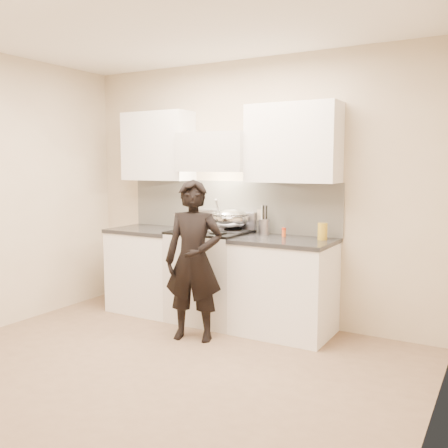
% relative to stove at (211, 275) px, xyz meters
% --- Properties ---
extents(ground_plane, '(4.00, 4.00, 0.00)m').
position_rel_stove_xyz_m(ground_plane, '(0.30, -1.42, -0.47)').
color(ground_plane, '#896E54').
extents(room_shell, '(4.04, 3.54, 2.70)m').
position_rel_stove_xyz_m(room_shell, '(0.24, -1.05, 1.12)').
color(room_shell, beige).
rests_on(room_shell, ground).
extents(stove, '(0.76, 0.65, 0.96)m').
position_rel_stove_xyz_m(stove, '(0.00, 0.00, 0.00)').
color(stove, silver).
rests_on(stove, ground).
extents(counter_right, '(0.92, 0.67, 0.92)m').
position_rel_stove_xyz_m(counter_right, '(0.83, 0.00, -0.01)').
color(counter_right, white).
rests_on(counter_right, ground).
extents(counter_left, '(0.82, 0.67, 0.92)m').
position_rel_stove_xyz_m(counter_left, '(-0.78, 0.00, -0.01)').
color(counter_left, white).
rests_on(counter_left, ground).
extents(wok, '(0.41, 0.50, 0.33)m').
position_rel_stove_xyz_m(wok, '(0.15, 0.14, 0.59)').
color(wok, silver).
rests_on(wok, stove).
extents(stock_pot, '(0.34, 0.28, 0.16)m').
position_rel_stove_xyz_m(stock_pot, '(-0.20, -0.14, 0.57)').
color(stock_pot, silver).
rests_on(stock_pot, stove).
extents(utensil_crock, '(0.11, 0.11, 0.29)m').
position_rel_stove_xyz_m(utensil_crock, '(0.52, 0.19, 0.54)').
color(utensil_crock, '#9494A1').
rests_on(utensil_crock, counter_right).
extents(spice_jar, '(0.04, 0.04, 0.09)m').
position_rel_stove_xyz_m(spice_jar, '(0.76, 0.14, 0.49)').
color(spice_jar, '#E6591E').
rests_on(spice_jar, counter_right).
extents(oil_glass, '(0.09, 0.09, 0.16)m').
position_rel_stove_xyz_m(oil_glass, '(1.15, 0.13, 0.52)').
color(oil_glass, gold).
rests_on(oil_glass, counter_right).
extents(person, '(0.62, 0.50, 1.49)m').
position_rel_stove_xyz_m(person, '(0.17, -0.57, 0.27)').
color(person, black).
rests_on(person, ground).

